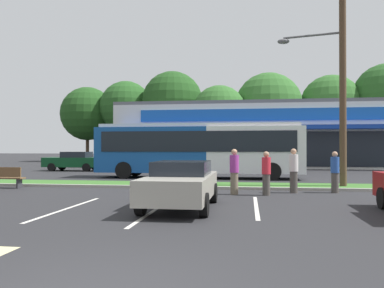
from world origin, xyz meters
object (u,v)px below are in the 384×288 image
(city_bus, at_px, (199,149))
(car_1, at_px, (74,161))
(bus_stop_bench, at_px, (6,177))
(pedestrian_by_pole, at_px, (335,172))
(pedestrian_mid, at_px, (234,172))
(car_2, at_px, (181,184))
(utility_pole, at_px, (339,73))
(pedestrian_far, at_px, (266,173))
(pedestrian_near_bench, at_px, (294,171))

(city_bus, height_order, car_1, city_bus)
(bus_stop_bench, relative_size, pedestrian_by_pole, 0.96)
(car_1, bearing_deg, bus_stop_bench, 102.09)
(pedestrian_mid, bearing_deg, car_2, 133.85)
(car_1, relative_size, pedestrian_mid, 2.59)
(car_2, relative_size, pedestrian_mid, 2.54)
(utility_pole, distance_m, car_1, 21.42)
(car_2, relative_size, pedestrian_far, 2.68)
(pedestrian_by_pole, bearing_deg, car_1, -80.43)
(car_1, relative_size, pedestrian_near_bench, 2.56)
(pedestrian_near_bench, xyz_separation_m, pedestrian_by_pole, (1.65, 0.25, -0.06))
(pedestrian_by_pole, distance_m, pedestrian_far, 3.04)
(car_1, relative_size, car_2, 1.02)
(pedestrian_by_pole, height_order, pedestrian_mid, pedestrian_mid)
(pedestrian_mid, height_order, pedestrian_far, pedestrian_mid)
(bus_stop_bench, bearing_deg, utility_pole, -172.40)
(pedestrian_by_pole, bearing_deg, pedestrian_near_bench, -34.27)
(city_bus, relative_size, car_1, 2.70)
(pedestrian_near_bench, relative_size, pedestrian_far, 1.06)
(city_bus, bearing_deg, bus_stop_bench, -136.62)
(city_bus, bearing_deg, pedestrian_by_pole, -47.08)
(car_2, bearing_deg, pedestrian_far, 143.61)
(utility_pole, distance_m, bus_stop_bench, 15.68)
(city_bus, height_order, bus_stop_bench, city_bus)
(pedestrian_near_bench, bearing_deg, car_1, 12.65)
(utility_pole, height_order, city_bus, utility_pole)
(utility_pole, bearing_deg, car_2, -132.03)
(city_bus, xyz_separation_m, car_1, (-10.68, 6.04, -0.98))
(city_bus, xyz_separation_m, pedestrian_by_pole, (6.41, -7.07, -0.93))
(bus_stop_bench, bearing_deg, pedestrian_mid, 174.56)
(city_bus, distance_m, car_2, 12.01)
(city_bus, relative_size, bus_stop_bench, 7.72)
(pedestrian_far, bearing_deg, pedestrian_near_bench, 64.47)
(pedestrian_by_pole, height_order, pedestrian_far, pedestrian_far)
(car_2, bearing_deg, city_bus, -175.39)
(utility_pole, bearing_deg, car_1, 147.44)
(car_1, distance_m, pedestrian_far, 20.27)
(city_bus, xyz_separation_m, pedestrian_near_bench, (4.76, -7.32, -0.87))
(utility_pole, relative_size, pedestrian_far, 5.77)
(utility_pole, height_order, car_2, utility_pole)
(bus_stop_bench, xyz_separation_m, pedestrian_far, (11.48, -1.08, 0.34))
(utility_pole, distance_m, pedestrian_far, 6.28)
(bus_stop_bench, height_order, pedestrian_near_bench, pedestrian_near_bench)
(pedestrian_far, bearing_deg, car_1, 158.27)
(city_bus, bearing_deg, pedestrian_mid, -72.86)
(utility_pole, xyz_separation_m, bus_stop_bench, (-14.83, -1.98, -4.68))
(car_2, height_order, pedestrian_far, pedestrian_far)
(utility_pole, xyz_separation_m, pedestrian_mid, (-4.57, -2.96, -4.29))
(utility_pole, distance_m, pedestrian_mid, 6.93)
(utility_pole, relative_size, car_2, 2.16)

